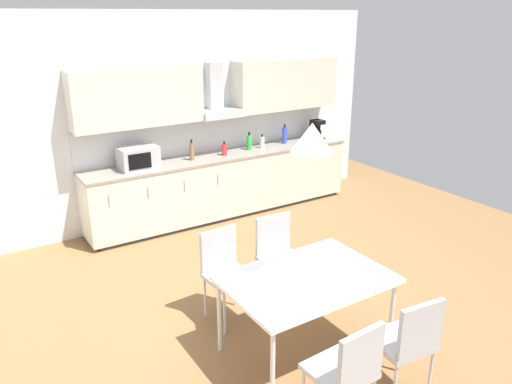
# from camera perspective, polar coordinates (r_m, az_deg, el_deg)

# --- Properties ---
(ground_plane) EXTENTS (8.65, 8.10, 0.02)m
(ground_plane) POSITION_cam_1_polar(r_m,az_deg,el_deg) (5.09, 1.74, -13.13)
(ground_plane) COLOR brown
(wall_back) EXTENTS (6.92, 0.10, 2.80)m
(wall_back) POSITION_cam_1_polar(r_m,az_deg,el_deg) (6.86, -11.26, 8.00)
(wall_back) COLOR silver
(wall_back) RESTS_ON ground_plane
(kitchen_counter) EXTENTS (3.96, 0.61, 0.89)m
(kitchen_counter) POSITION_cam_1_polar(r_m,az_deg,el_deg) (7.14, -3.68, 0.89)
(kitchen_counter) COLOR #333333
(kitchen_counter) RESTS_ON ground_plane
(backsplash_tile) EXTENTS (3.94, 0.02, 0.47)m
(backsplash_tile) POSITION_cam_1_polar(r_m,az_deg,el_deg) (7.19, -4.88, 6.62)
(backsplash_tile) COLOR silver
(backsplash_tile) RESTS_ON kitchen_counter
(upper_wall_cabinets) EXTENTS (3.94, 0.40, 0.73)m
(upper_wall_cabinets) POSITION_cam_1_polar(r_m,az_deg,el_deg) (6.94, -4.42, 11.48)
(upper_wall_cabinets) COLOR beige
(microwave) EXTENTS (0.48, 0.35, 0.28)m
(microwave) POSITION_cam_1_polar(r_m,az_deg,el_deg) (6.50, -13.31, 3.86)
(microwave) COLOR #ADADB2
(microwave) RESTS_ON kitchen_counter
(coffee_maker) EXTENTS (0.18, 0.19, 0.30)m
(coffee_maker) POSITION_cam_1_polar(r_m,az_deg,el_deg) (7.91, 6.90, 7.12)
(coffee_maker) COLOR black
(coffee_maker) RESTS_ON kitchen_counter
(bottle_white) EXTENTS (0.07, 0.07, 0.20)m
(bottle_white) POSITION_cam_1_polar(r_m,az_deg,el_deg) (7.31, 0.71, 5.71)
(bottle_white) COLOR white
(bottle_white) RESTS_ON kitchen_counter
(bottle_blue) EXTENTS (0.07, 0.07, 0.29)m
(bottle_blue) POSITION_cam_1_polar(r_m,az_deg,el_deg) (7.59, 3.28, 6.51)
(bottle_blue) COLOR blue
(bottle_blue) RESTS_ON kitchen_counter
(bottle_red) EXTENTS (0.08, 0.08, 0.19)m
(bottle_red) POSITION_cam_1_polar(r_m,az_deg,el_deg) (6.95, -3.64, 4.89)
(bottle_red) COLOR red
(bottle_red) RESTS_ON kitchen_counter
(bottle_green) EXTENTS (0.08, 0.08, 0.26)m
(bottle_green) POSITION_cam_1_polar(r_m,az_deg,el_deg) (7.22, -0.78, 5.72)
(bottle_green) COLOR green
(bottle_green) RESTS_ON kitchen_counter
(bottle_brown) EXTENTS (0.06, 0.06, 0.28)m
(bottle_brown) POSITION_cam_1_polar(r_m,az_deg,el_deg) (6.74, -7.34, 4.64)
(bottle_brown) COLOR brown
(bottle_brown) RESTS_ON kitchen_counter
(dining_table) EXTENTS (1.33, 0.92, 0.72)m
(dining_table) POSITION_cam_1_polar(r_m,az_deg,el_deg) (4.17, 5.78, -10.18)
(dining_table) COLOR white
(dining_table) RESTS_ON ground_plane
(chair_far_left) EXTENTS (0.43, 0.43, 0.87)m
(chair_far_left) POSITION_cam_1_polar(r_m,az_deg,el_deg) (4.71, -3.63, -8.43)
(chair_far_left) COLOR #B2B2B7
(chair_far_left) RESTS_ON ground_plane
(chair_far_right) EXTENTS (0.43, 0.43, 0.87)m
(chair_far_right) POSITION_cam_1_polar(r_m,az_deg,el_deg) (5.00, 2.52, -6.67)
(chair_far_right) COLOR #B2B2B7
(chair_far_right) RESTS_ON ground_plane
(chair_near_right) EXTENTS (0.44, 0.44, 0.87)m
(chair_near_right) POSITION_cam_1_polar(r_m,az_deg,el_deg) (3.93, 17.06, -15.70)
(chair_near_right) COLOR #B2B2B7
(chair_near_right) RESTS_ON ground_plane
(chair_near_left) EXTENTS (0.42, 0.42, 0.87)m
(chair_near_left) POSITION_cam_1_polar(r_m,az_deg,el_deg) (3.57, 10.53, -19.10)
(chair_near_left) COLOR #B2B2B7
(chair_near_left) RESTS_ON ground_plane
(pendant_lamp) EXTENTS (0.32, 0.32, 0.22)m
(pendant_lamp) POSITION_cam_1_polar(r_m,az_deg,el_deg) (3.72, 6.41, 6.18)
(pendant_lamp) COLOR silver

